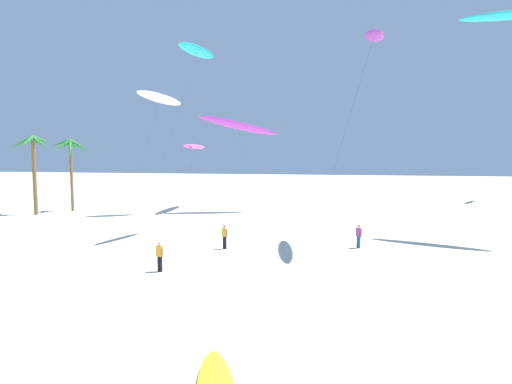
{
  "coord_description": "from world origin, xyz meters",
  "views": [
    {
      "loc": [
        5.19,
        -2.23,
        6.19
      ],
      "look_at": [
        0.83,
        16.41,
        4.58
      ],
      "focal_mm": 28.04,
      "sensor_mm": 36.0,
      "label": 1
    }
  ],
  "objects_px": {
    "palm_tree_1": "(71,151)",
    "flying_kite_1": "(159,98)",
    "flying_kite_4": "(374,36)",
    "flying_kite_5": "(195,147)",
    "person_foreground_walker": "(225,236)",
    "flying_kite_0": "(197,51)",
    "flying_kite_6": "(238,126)",
    "person_near_right": "(359,235)",
    "palm_tree_2": "(33,151)",
    "person_near_left": "(160,255)"
  },
  "relations": [
    {
      "from": "palm_tree_1",
      "to": "flying_kite_0",
      "type": "relative_size",
      "value": 0.56
    },
    {
      "from": "flying_kite_0",
      "to": "flying_kite_6",
      "type": "distance_m",
      "value": 15.26
    },
    {
      "from": "palm_tree_2",
      "to": "person_near_left",
      "type": "height_order",
      "value": "palm_tree_2"
    },
    {
      "from": "flying_kite_5",
      "to": "person_near_left",
      "type": "distance_m",
      "value": 27.85
    },
    {
      "from": "palm_tree_1",
      "to": "flying_kite_5",
      "type": "height_order",
      "value": "palm_tree_1"
    },
    {
      "from": "palm_tree_2",
      "to": "flying_kite_4",
      "type": "xyz_separation_m",
      "value": [
        35.13,
        -8.06,
        7.52
      ]
    },
    {
      "from": "flying_kite_0",
      "to": "flying_kite_5",
      "type": "bearing_deg",
      "value": 112.74
    },
    {
      "from": "flying_kite_0",
      "to": "person_foreground_walker",
      "type": "height_order",
      "value": "flying_kite_0"
    },
    {
      "from": "flying_kite_0",
      "to": "person_near_left",
      "type": "height_order",
      "value": "flying_kite_0"
    },
    {
      "from": "flying_kite_1",
      "to": "flying_kite_5",
      "type": "xyz_separation_m",
      "value": [
        2.15,
        4.8,
        -5.14
      ]
    },
    {
      "from": "flying_kite_0",
      "to": "flying_kite_4",
      "type": "distance_m",
      "value": 13.21
    },
    {
      "from": "palm_tree_2",
      "to": "flying_kite_4",
      "type": "distance_m",
      "value": 36.82
    },
    {
      "from": "flying_kite_5",
      "to": "person_near_left",
      "type": "height_order",
      "value": "flying_kite_5"
    },
    {
      "from": "palm_tree_1",
      "to": "person_near_left",
      "type": "bearing_deg",
      "value": -44.04
    },
    {
      "from": "flying_kite_0",
      "to": "person_near_left",
      "type": "distance_m",
      "value": 17.16
    },
    {
      "from": "flying_kite_6",
      "to": "person_near_left",
      "type": "relative_size",
      "value": 6.7
    },
    {
      "from": "flying_kite_4",
      "to": "person_near_left",
      "type": "xyz_separation_m",
      "value": [
        -11.45,
        -9.37,
        -13.57
      ]
    },
    {
      "from": "palm_tree_1",
      "to": "flying_kite_1",
      "type": "relative_size",
      "value": 0.61
    },
    {
      "from": "flying_kite_5",
      "to": "person_near_right",
      "type": "height_order",
      "value": "flying_kite_5"
    },
    {
      "from": "flying_kite_6",
      "to": "person_near_left",
      "type": "bearing_deg",
      "value": -84.24
    },
    {
      "from": "flying_kite_1",
      "to": "person_near_left",
      "type": "xyz_separation_m",
      "value": [
        10.34,
        -20.96,
        -11.83
      ]
    },
    {
      "from": "flying_kite_1",
      "to": "palm_tree_2",
      "type": "bearing_deg",
      "value": -165.22
    },
    {
      "from": "palm_tree_1",
      "to": "flying_kite_4",
      "type": "xyz_separation_m",
      "value": [
        33.22,
        -11.67,
        7.42
      ]
    },
    {
      "from": "palm_tree_2",
      "to": "flying_kite_0",
      "type": "xyz_separation_m",
      "value": [
        21.96,
        -7.12,
        7.56
      ]
    },
    {
      "from": "person_foreground_walker",
      "to": "flying_kite_6",
      "type": "bearing_deg",
      "value": 102.86
    },
    {
      "from": "flying_kite_4",
      "to": "person_foreground_walker",
      "type": "height_order",
      "value": "flying_kite_4"
    },
    {
      "from": "flying_kite_0",
      "to": "flying_kite_1",
      "type": "relative_size",
      "value": 1.08
    },
    {
      "from": "flying_kite_1",
      "to": "flying_kite_4",
      "type": "relative_size",
      "value": 0.88
    },
    {
      "from": "person_foreground_walker",
      "to": "person_near_left",
      "type": "distance_m",
      "value": 6.34
    },
    {
      "from": "flying_kite_4",
      "to": "flying_kite_5",
      "type": "relative_size",
      "value": 1.14
    },
    {
      "from": "flying_kite_0",
      "to": "flying_kite_6",
      "type": "xyz_separation_m",
      "value": [
        -0.79,
        14.53,
        -4.59
      ]
    },
    {
      "from": "palm_tree_1",
      "to": "flying_kite_6",
      "type": "bearing_deg",
      "value": 11.16
    },
    {
      "from": "flying_kite_0",
      "to": "person_foreground_walker",
      "type": "relative_size",
      "value": 8.91
    },
    {
      "from": "flying_kite_1",
      "to": "person_near_left",
      "type": "bearing_deg",
      "value": -63.74
    },
    {
      "from": "flying_kite_4",
      "to": "palm_tree_2",
      "type": "bearing_deg",
      "value": 167.07
    },
    {
      "from": "flying_kite_4",
      "to": "flying_kite_0",
      "type": "bearing_deg",
      "value": 175.9
    },
    {
      "from": "palm_tree_1",
      "to": "person_near_right",
      "type": "relative_size",
      "value": 5.14
    },
    {
      "from": "palm_tree_2",
      "to": "flying_kite_0",
      "type": "relative_size",
      "value": 0.58
    },
    {
      "from": "flying_kite_1",
      "to": "flying_kite_6",
      "type": "relative_size",
      "value": 1.21
    },
    {
      "from": "flying_kite_5",
      "to": "person_near_right",
      "type": "bearing_deg",
      "value": -42.44
    },
    {
      "from": "flying_kite_0",
      "to": "flying_kite_6",
      "type": "relative_size",
      "value": 1.32
    },
    {
      "from": "palm_tree_1",
      "to": "flying_kite_1",
      "type": "xyz_separation_m",
      "value": [
        11.43,
        -0.09,
        5.68
      ]
    },
    {
      "from": "palm_tree_1",
      "to": "flying_kite_1",
      "type": "distance_m",
      "value": 12.76
    },
    {
      "from": "flying_kite_1",
      "to": "flying_kite_6",
      "type": "height_order",
      "value": "flying_kite_1"
    },
    {
      "from": "person_near_left",
      "to": "person_near_right",
      "type": "height_order",
      "value": "person_near_left"
    },
    {
      "from": "palm_tree_2",
      "to": "flying_kite_4",
      "type": "bearing_deg",
      "value": -12.93
    },
    {
      "from": "flying_kite_4",
      "to": "person_foreground_walker",
      "type": "bearing_deg",
      "value": -161.23
    },
    {
      "from": "flying_kite_0",
      "to": "person_near_right",
      "type": "height_order",
      "value": "flying_kite_0"
    },
    {
      "from": "person_near_right",
      "to": "flying_kite_4",
      "type": "bearing_deg",
      "value": 51.51
    },
    {
      "from": "palm_tree_2",
      "to": "person_foreground_walker",
      "type": "bearing_deg",
      "value": -24.03
    }
  ]
}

